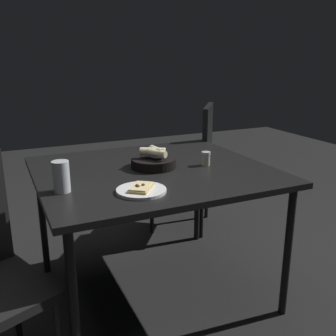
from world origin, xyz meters
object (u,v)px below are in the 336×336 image
dining_table (153,178)px  bread_basket (154,161)px  pizza_plate (141,190)px  pepper_shaker (206,159)px  chair_near (192,160)px  beer_glass (61,178)px

dining_table → bread_basket: 0.09m
bread_basket → pizza_plate: bearing=149.2°
pizza_plate → pepper_shaker: 0.54m
dining_table → chair_near: bearing=-41.4°
pizza_plate → beer_glass: beer_glass is taller
pizza_plate → pepper_shaker: bearing=-61.9°
pizza_plate → chair_near: chair_near is taller
dining_table → chair_near: size_ratio=1.24×
beer_glass → chair_near: bearing=-52.4°
pizza_plate → bread_basket: size_ratio=0.92×
pepper_shaker → chair_near: bearing=-23.3°
dining_table → bread_basket: size_ratio=4.98×
pizza_plate → pepper_shaker: (0.25, -0.47, 0.02)m
pizza_plate → dining_table: bearing=-30.6°
dining_table → pepper_shaker: (-0.06, -0.29, 0.09)m
pepper_shaker → dining_table: bearing=78.0°
dining_table → beer_glass: 0.54m
dining_table → pizza_plate: (-0.31, 0.19, 0.06)m
pizza_plate → pepper_shaker: pepper_shaker is taller
beer_glass → pizza_plate: bearing=-115.1°
beer_glass → pepper_shaker: 0.80m
beer_glass → pepper_shaker: size_ratio=1.84×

